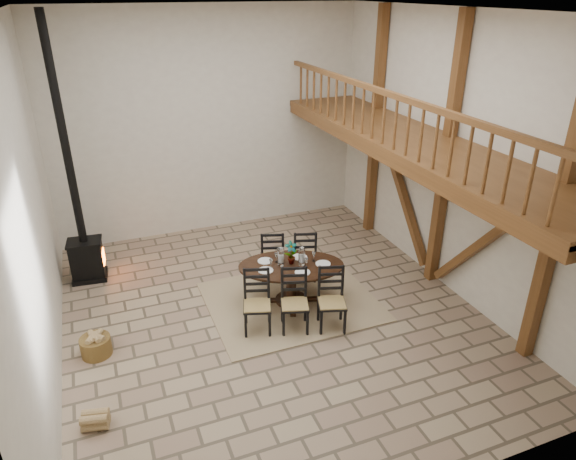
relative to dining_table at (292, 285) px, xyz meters
name	(u,v)px	position (x,y,z in m)	size (l,w,h in m)	color
ground	(272,313)	(-0.42, -0.11, -0.43)	(8.00, 8.00, 0.00)	#9D8768
room_shell	(339,143)	(0.77, -0.11, 2.59)	(7.02, 8.02, 5.01)	silver
rug	(291,301)	(0.04, 0.11, -0.42)	(3.00, 2.50, 0.02)	tan
dining_table	(292,285)	(0.00, 0.00, 0.00)	(2.22, 2.43, 1.22)	black
wood_stove	(81,228)	(-3.39, 2.37, 0.70)	(0.70, 0.57, 5.00)	black
log_basket	(96,345)	(-3.40, -0.14, -0.25)	(0.48, 0.48, 0.39)	brown
log_stack	(95,420)	(-3.49, -1.71, -0.31)	(0.39, 0.31, 0.24)	tan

